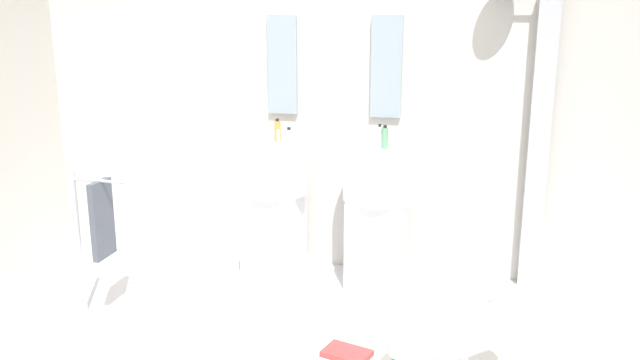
{
  "coord_description": "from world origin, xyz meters",
  "views": [
    {
      "loc": [
        1.05,
        -3.15,
        1.93
      ],
      "look_at": [
        0.15,
        0.55,
        0.95
      ],
      "focal_mm": 37.3,
      "sensor_mm": 36.0,
      "label": 1
    }
  ],
  "objects": [
    {
      "name": "rear_partition",
      "position": [
        0.0,
        1.65,
        1.3
      ],
      "size": [
        4.8,
        0.1,
        2.6
      ],
      "primitive_type": "cube",
      "color": "beige",
      "rests_on": "ground_plane"
    },
    {
      "name": "pedestal_sink_left",
      "position": [
        -0.38,
        1.31,
        0.54
      ],
      "size": [
        0.49,
        0.49,
        1.07
      ],
      "color": "white",
      "rests_on": "ground_plane"
    },
    {
      "name": "pedestal_sink_right",
      "position": [
        0.38,
        1.31,
        0.54
      ],
      "size": [
        0.49,
        0.49,
        1.07
      ],
      "color": "white",
      "rests_on": "ground_plane"
    },
    {
      "name": "vanity_mirror_left",
      "position": [
        -0.38,
        1.58,
        1.53
      ],
      "size": [
        0.22,
        0.03,
        0.72
      ],
      "primitive_type": "cube",
      "color": "#8C9EA8"
    },
    {
      "name": "vanity_mirror_right",
      "position": [
        0.38,
        1.58,
        1.53
      ],
      "size": [
        0.22,
        0.03,
        0.72
      ],
      "primitive_type": "cube",
      "color": "#8C9EA8"
    },
    {
      "name": "shower_column",
      "position": [
        1.44,
        1.53,
        1.08
      ],
      "size": [
        0.49,
        0.24,
        2.05
      ],
      "color": "#B7BABF",
      "rests_on": "ground_plane"
    },
    {
      "name": "lounge_chair",
      "position": [
        1.0,
        -0.01,
        0.35
      ],
      "size": [
        1.03,
        1.03,
        0.65
      ],
      "color": "#B7BABF",
      "rests_on": "ground_plane"
    },
    {
      "name": "towel_rack",
      "position": [
        -1.25,
        0.39,
        0.63
      ],
      "size": [
        0.37,
        0.22,
        0.95
      ],
      "color": "#B7BABF",
      "rests_on": "ground_plane"
    },
    {
      "name": "magazine_red",
      "position": [
        0.39,
        0.21,
        0.03
      ],
      "size": [
        0.3,
        0.24,
        0.03
      ],
      "primitive_type": "cube",
      "rotation": [
        0.0,
        0.0,
        -0.29
      ],
      "color": "#B73838",
      "rests_on": "area_rug"
    },
    {
      "name": "soap_bottle_white",
      "position": [
        -0.3,
        1.44,
        1.03
      ],
      "size": [
        0.05,
        0.05,
        0.12
      ],
      "color": "white",
      "rests_on": "pedestal_sink_left"
    },
    {
      "name": "soap_bottle_clear",
      "position": [
        0.37,
        1.46,
        1.05
      ],
      "size": [
        0.04,
        0.04,
        0.17
      ],
      "color": "silver",
      "rests_on": "pedestal_sink_right"
    },
    {
      "name": "soap_bottle_amber",
      "position": [
        -0.4,
        1.48,
        1.06
      ],
      "size": [
        0.05,
        0.05,
        0.18
      ],
      "color": "#C68C38",
      "rests_on": "pedestal_sink_left"
    },
    {
      "name": "soap_bottle_green",
      "position": [
        0.41,
        1.44,
        1.05
      ],
      "size": [
        0.04,
        0.04,
        0.17
      ],
      "color": "#59996B",
      "rests_on": "pedestal_sink_right"
    }
  ]
}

